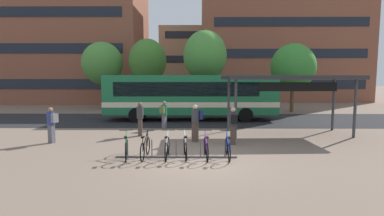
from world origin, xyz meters
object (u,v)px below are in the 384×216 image
at_px(commuter_navy_pack_0, 196,120).
at_px(street_tree_3, 205,56).
at_px(commuter_olive_pack_4, 164,113).
at_px(parked_bicycle_blue_5, 228,148).
at_px(street_tree_2, 293,67).
at_px(parked_bicycle_green_0, 126,148).
at_px(parked_bicycle_silver_3, 185,148).
at_px(parked_bicycle_black_1, 145,148).
at_px(transit_shelter, 289,79).
at_px(commuter_grey_pack_3, 51,123).
at_px(parked_bicycle_silver_2, 167,148).
at_px(commuter_olive_pack_2, 140,116).
at_px(city_bus, 192,95).
at_px(parked_bicycle_purple_4, 206,148).
at_px(street_tree_1, 148,61).
at_px(commuter_black_pack_1, 233,123).
at_px(street_tree_0, 102,63).

bearing_deg(commuter_navy_pack_0, street_tree_3, -124.15).
bearing_deg(commuter_olive_pack_4, parked_bicycle_blue_5, -131.38).
bearing_deg(street_tree_3, street_tree_2, -0.25).
distance_m(parked_bicycle_green_0, parked_bicycle_blue_5, 3.82).
height_order(parked_bicycle_green_0, parked_bicycle_silver_3, same).
height_order(parked_bicycle_black_1, transit_shelter, transit_shelter).
bearing_deg(commuter_grey_pack_3, parked_bicycle_silver_2, -178.63).
xyz_separation_m(commuter_olive_pack_2, commuter_olive_pack_4, (1.03, 2.07, -0.06)).
xyz_separation_m(city_bus, parked_bicycle_green_0, (-2.36, -10.13, -1.39)).
height_order(parked_bicycle_purple_4, commuter_grey_pack_3, commuter_grey_pack_3).
bearing_deg(parked_bicycle_green_0, street_tree_1, -5.50).
height_order(parked_bicycle_silver_2, commuter_black_pack_1, commuter_black_pack_1).
relative_size(commuter_navy_pack_0, street_tree_1, 0.26).
relative_size(parked_bicycle_purple_4, parked_bicycle_blue_5, 1.00).
relative_size(commuter_black_pack_1, street_tree_0, 0.26).
xyz_separation_m(parked_bicycle_blue_5, street_tree_3, (-0.36, 15.12, 4.53)).
relative_size(city_bus, parked_bicycle_purple_4, 7.00).
distance_m(parked_bicycle_blue_5, street_tree_0, 20.97).
relative_size(parked_bicycle_silver_3, commuter_grey_pack_3, 1.03).
bearing_deg(commuter_navy_pack_0, parked_bicycle_blue_5, 82.14).
height_order(parked_bicycle_black_1, parked_bicycle_silver_2, same).
bearing_deg(street_tree_3, commuter_grey_pack_3, -120.88).
bearing_deg(city_bus, parked_bicycle_silver_2, -95.50).
distance_m(street_tree_0, street_tree_2, 17.77).
bearing_deg(commuter_navy_pack_0, commuter_black_pack_1, 130.59).
relative_size(street_tree_0, street_tree_3, 0.91).
relative_size(parked_bicycle_green_0, commuter_navy_pack_0, 0.96).
distance_m(parked_bicycle_purple_4, commuter_black_pack_1, 2.70).
height_order(parked_bicycle_silver_3, street_tree_3, street_tree_3).
bearing_deg(parked_bicycle_green_0, commuter_black_pack_1, -73.76).
bearing_deg(street_tree_1, parked_bicycle_purple_4, -74.17).
relative_size(commuter_olive_pack_4, street_tree_2, 0.28).
distance_m(city_bus, parked_bicycle_silver_3, 10.12).
bearing_deg(commuter_black_pack_1, street_tree_1, 20.55).
bearing_deg(parked_bicycle_silver_3, parked_bicycle_blue_5, -99.65).
distance_m(commuter_olive_pack_2, street_tree_1, 13.69).
height_order(parked_bicycle_silver_3, street_tree_2, street_tree_2).
bearing_deg(parked_bicycle_silver_2, street_tree_1, 10.87).
height_order(parked_bicycle_blue_5, street_tree_2, street_tree_2).
distance_m(commuter_olive_pack_2, commuter_grey_pack_3, 4.17).
relative_size(city_bus, street_tree_2, 2.01).
xyz_separation_m(parked_bicycle_green_0, parked_bicycle_purple_4, (3.01, 0.01, 0.00)).
bearing_deg(commuter_grey_pack_3, parked_bicycle_silver_3, -175.59).
bearing_deg(commuter_olive_pack_2, parked_bicycle_black_1, 9.31).
xyz_separation_m(commuter_black_pack_1, street_tree_1, (-6.24, 15.13, 3.62)).
xyz_separation_m(parked_bicycle_silver_3, commuter_black_pack_1, (2.09, 2.19, 0.59)).
xyz_separation_m(parked_bicycle_silver_2, street_tree_1, (-3.47, 17.40, 4.21)).
bearing_deg(parked_bicycle_black_1, commuter_olive_pack_2, 14.95).
distance_m(commuter_navy_pack_0, street_tree_0, 17.79).
bearing_deg(street_tree_0, commuter_olive_pack_4, -57.98).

